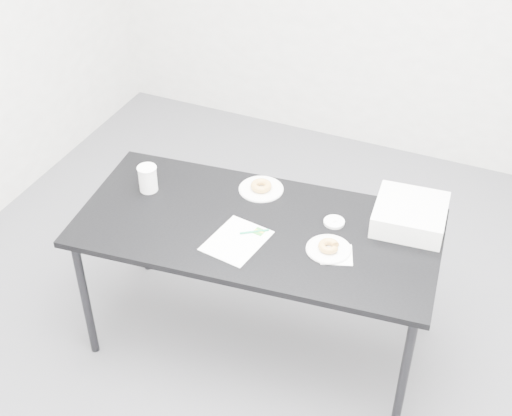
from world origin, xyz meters
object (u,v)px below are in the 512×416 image
at_px(donut_far, 261,186).
at_px(coffee_cup, 148,179).
at_px(plate_near, 329,249).
at_px(plate_far, 261,189).
at_px(donut_near, 329,246).
at_px(table, 257,235).
at_px(pen, 254,232).
at_px(scorecard, 237,241).
at_px(bakery_box, 410,215).

xyz_separation_m(donut_far, coffee_cup, (-0.52, -0.22, 0.04)).
bearing_deg(plate_near, coffee_cup, 175.35).
bearing_deg(plate_far, donut_near, -33.44).
bearing_deg(donut_far, table, -70.61).
relative_size(table, coffee_cup, 13.00).
bearing_deg(plate_near, plate_far, 146.56).
distance_m(pen, coffee_cup, 0.63).
bearing_deg(coffee_cup, donut_near, -4.65).
relative_size(scorecard, donut_far, 2.79).
relative_size(scorecard, pen, 2.15).
xyz_separation_m(table, pen, (0.01, -0.06, 0.07)).
relative_size(plate_far, coffee_cup, 1.64).
relative_size(table, plate_near, 8.66).
relative_size(scorecard, plate_far, 1.31).
bearing_deg(pen, plate_near, -30.80).
height_order(scorecard, coffee_cup, coffee_cup).
bearing_deg(bakery_box, scorecard, -153.07).
height_order(pen, coffee_cup, coffee_cup).
distance_m(scorecard, bakery_box, 0.82).
height_order(coffee_cup, bakery_box, coffee_cup).
bearing_deg(pen, coffee_cup, 136.70).
xyz_separation_m(plate_far, bakery_box, (0.75, 0.03, 0.05)).
xyz_separation_m(plate_near, donut_near, (0.00, 0.00, 0.02)).
distance_m(pen, bakery_box, 0.73).
relative_size(donut_near, plate_far, 0.43).
bearing_deg(donut_far, plate_near, -33.44).
xyz_separation_m(pen, coffee_cup, (-0.62, 0.10, 0.06)).
xyz_separation_m(donut_near, donut_far, (-0.46, 0.30, -0.00)).
bearing_deg(plate_far, plate_near, -33.44).
bearing_deg(scorecard, coffee_cup, 170.78).
xyz_separation_m(plate_far, donut_far, (0.00, 0.00, 0.02)).
distance_m(scorecard, coffee_cup, 0.60).
relative_size(donut_near, bakery_box, 0.30).
height_order(donut_near, bakery_box, bakery_box).
bearing_deg(pen, bakery_box, -5.45).
bearing_deg(plate_far, table, -70.61).
height_order(pen, plate_far, pen).
bearing_deg(coffee_cup, bakery_box, 11.24).
xyz_separation_m(donut_near, coffee_cup, (-0.98, 0.08, 0.04)).
bearing_deg(coffee_cup, table, -4.14).
bearing_deg(donut_near, plate_far, 146.56).
xyz_separation_m(donut_far, bakery_box, (0.75, 0.03, 0.03)).
bearing_deg(coffee_cup, donut_far, 23.52).
distance_m(plate_far, donut_far, 0.02).
bearing_deg(coffee_cup, plate_far, 23.52).
bearing_deg(bakery_box, coffee_cup, -174.06).
height_order(scorecard, plate_near, plate_near).
xyz_separation_m(table, plate_far, (-0.09, 0.27, 0.06)).
distance_m(plate_far, bakery_box, 0.75).
distance_m(table, plate_near, 0.37).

